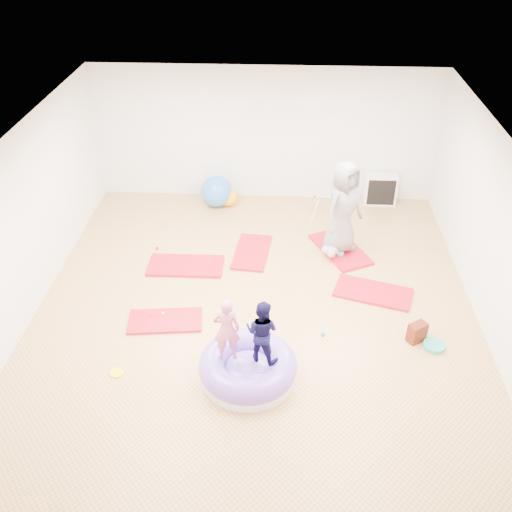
{
  "coord_description": "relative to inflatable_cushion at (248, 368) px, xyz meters",
  "views": [
    {
      "loc": [
        0.39,
        -7.01,
        5.81
      ],
      "look_at": [
        0.0,
        0.3,
        0.9
      ],
      "focal_mm": 40.0,
      "sensor_mm": 36.0,
      "label": 1
    }
  ],
  "objects": [
    {
      "name": "infant_play_gym",
      "position": [
        1.28,
        4.53,
        0.15
      ],
      "size": [
        0.61,
        0.58,
        0.47
      ],
      "rotation": [
        0.0,
        0.0,
        -0.38
      ],
      "color": "white",
      "rests_on": "ground"
    },
    {
      "name": "ball_pit_balls",
      "position": [
        -0.07,
        2.11,
        -0.13
      ],
      "size": [
        3.87,
        2.39,
        0.06
      ],
      "color": "red",
      "rests_on": "ground"
    },
    {
      "name": "gym_mat_right",
      "position": [
        1.96,
        1.99,
        -0.14
      ],
      "size": [
        1.38,
        0.97,
        0.05
      ],
      "primitive_type": "cube",
      "rotation": [
        0.0,
        0.0,
        -0.3
      ],
      "color": "#C61F43",
      "rests_on": "ground"
    },
    {
      "name": "cube_shelf",
      "position": [
        2.45,
        5.16,
        0.16
      ],
      "size": [
        0.66,
        0.32,
        0.66
      ],
      "color": "white",
      "rests_on": "ground"
    },
    {
      "name": "gym_mat_center_back",
      "position": [
        -0.13,
        3.1,
        -0.14
      ],
      "size": [
        0.71,
        1.24,
        0.05
      ],
      "primitive_type": "cube",
      "rotation": [
        0.0,
        0.0,
        1.47
      ],
      "color": "#C61F43",
      "rests_on": "ground"
    },
    {
      "name": "child_navy",
      "position": [
        0.19,
        0.02,
        0.7
      ],
      "size": [
        0.56,
        0.5,
        0.95
      ],
      "primitive_type": "imported",
      "rotation": [
        0.0,
        0.0,
        2.8
      ],
      "color": "black",
      "rests_on": "inflatable_cushion"
    },
    {
      "name": "yellow_toy",
      "position": [
        -1.84,
        -0.04,
        -0.15
      ],
      "size": [
        0.2,
        0.2,
        0.03
      ],
      "primitive_type": "cylinder",
      "color": "yellow",
      "rests_on": "ground"
    },
    {
      "name": "inflatable_cushion",
      "position": [
        0.0,
        0.0,
        0.0
      ],
      "size": [
        1.36,
        1.36,
        0.43
      ],
      "rotation": [
        0.0,
        0.0,
        -0.26
      ],
      "color": "white",
      "rests_on": "ground"
    },
    {
      "name": "gym_mat_rear_right",
      "position": [
        1.5,
        3.27,
        -0.14
      ],
      "size": [
        1.17,
        1.47,
        0.05
      ],
      "primitive_type": "cube",
      "rotation": [
        0.0,
        0.0,
        2.02
      ],
      "color": "#C61F43",
      "rests_on": "ground"
    },
    {
      "name": "backpack",
      "position": [
        2.46,
        0.87,
        -0.01
      ],
      "size": [
        0.32,
        0.29,
        0.31
      ],
      "primitive_type": "cube",
      "rotation": [
        0.0,
        0.0,
        0.59
      ],
      "color": "maroon",
      "rests_on": "ground"
    },
    {
      "name": "gym_mat_front_left",
      "position": [
        -1.37,
        1.09,
        -0.14
      ],
      "size": [
        1.19,
        0.69,
        0.05
      ],
      "primitive_type": "cube",
      "rotation": [
        0.0,
        0.0,
        0.11
      ],
      "color": "#C61F43",
      "rests_on": "ground"
    },
    {
      "name": "room",
      "position": [
        0.02,
        1.37,
        1.23
      ],
      "size": [
        7.01,
        8.01,
        2.81
      ],
      "color": "tan",
      "rests_on": "ground"
    },
    {
      "name": "adult_caregiver",
      "position": [
        1.48,
        3.25,
        0.76
      ],
      "size": [
        0.99,
        0.99,
        1.74
      ],
      "primitive_type": "imported",
      "rotation": [
        0.0,
        0.0,
        0.8
      ],
      "color": "slate",
      "rests_on": "gym_mat_rear_right"
    },
    {
      "name": "exercise_ball_orange",
      "position": [
        -0.74,
        4.91,
        0.03
      ],
      "size": [
        0.39,
        0.39,
        0.39
      ],
      "primitive_type": "sphere",
      "color": "#FCA906",
      "rests_on": "ground"
    },
    {
      "name": "gym_mat_mid_left",
      "position": [
        -1.28,
        2.6,
        -0.14
      ],
      "size": [
        1.33,
        0.67,
        0.06
      ],
      "primitive_type": "cube",
      "rotation": [
        0.0,
        0.0,
        0.01
      ],
      "color": "#C61F43",
      "rests_on": "ground"
    },
    {
      "name": "balance_disc",
      "position": [
        2.7,
        0.73,
        -0.13
      ],
      "size": [
        0.32,
        0.32,
        0.07
      ],
      "primitive_type": "cylinder",
      "color": "teal",
      "rests_on": "ground"
    },
    {
      "name": "exercise_ball_blue",
      "position": [
        -0.97,
        4.89,
        0.16
      ],
      "size": [
        0.65,
        0.65,
        0.65
      ],
      "primitive_type": "sphere",
      "color": "blue",
      "rests_on": "ground"
    },
    {
      "name": "infant",
      "position": [
        1.31,
        3.03,
        -0.01
      ],
      "size": [
        0.34,
        0.34,
        0.2
      ],
      "color": "#92B1D3",
      "rests_on": "gym_mat_rear_right"
    },
    {
      "name": "child_pink",
      "position": [
        -0.28,
        0.02,
        0.72
      ],
      "size": [
        0.38,
        0.26,
        0.99
      ],
      "primitive_type": "imported",
      "rotation": [
        0.0,
        0.0,
        3.21
      ],
      "color": "#D5698D",
      "rests_on": "inflatable_cushion"
    }
  ]
}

